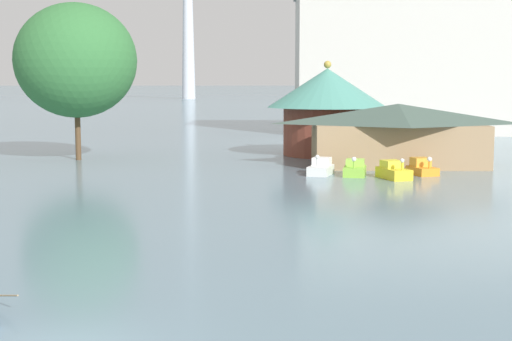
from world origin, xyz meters
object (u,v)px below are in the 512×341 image
(pedal_boat_lime, at_px, (355,169))
(pedal_boat_orange, at_px, (422,168))
(pedal_boat_white, at_px, (321,168))
(green_roof_pavilion, at_px, (327,105))
(boathouse, at_px, (398,133))
(shoreline_tree_tall_left, at_px, (76,60))
(pedal_boat_yellow, at_px, (393,171))
(background_building_block, at_px, (409,61))

(pedal_boat_lime, xyz_separation_m, pedal_boat_orange, (5.05, 0.63, 0.01))
(pedal_boat_white, height_order, green_roof_pavilion, green_roof_pavilion)
(boathouse, distance_m, shoreline_tree_tall_left, 28.22)
(boathouse, height_order, green_roof_pavilion, green_roof_pavilion)
(pedal_boat_white, height_order, pedal_boat_lime, pedal_boat_white)
(pedal_boat_white, relative_size, pedal_boat_lime, 1.02)
(pedal_boat_lime, height_order, green_roof_pavilion, green_roof_pavilion)
(pedal_boat_yellow, relative_size, green_roof_pavilion, 0.29)
(green_roof_pavilion, bearing_deg, pedal_boat_lime, -86.88)
(pedal_boat_lime, xyz_separation_m, background_building_block, (12.28, 45.00, 8.97))
(background_building_block, bearing_deg, pedal_boat_orange, -99.26)
(boathouse, relative_size, background_building_block, 0.49)
(background_building_block, bearing_deg, green_roof_pavilion, -113.80)
(background_building_block, bearing_deg, pedal_boat_yellow, -101.79)
(pedal_boat_white, relative_size, green_roof_pavilion, 0.27)
(pedal_boat_lime, distance_m, pedal_boat_orange, 5.09)
(shoreline_tree_tall_left, bearing_deg, green_roof_pavilion, 11.97)
(pedal_boat_white, height_order, boathouse, boathouse)
(pedal_boat_orange, distance_m, shoreline_tree_tall_left, 30.89)
(green_roof_pavilion, bearing_deg, boathouse, -60.80)
(pedal_boat_lime, distance_m, green_roof_pavilion, 15.85)
(pedal_boat_yellow, bearing_deg, boathouse, 150.22)
(shoreline_tree_tall_left, bearing_deg, pedal_boat_white, -26.02)
(green_roof_pavilion, bearing_deg, pedal_boat_orange, -68.09)
(green_roof_pavilion, bearing_deg, pedal_boat_white, -96.28)
(pedal_boat_lime, bearing_deg, green_roof_pavilion, -166.33)
(pedal_boat_orange, relative_size, green_roof_pavilion, 0.25)
(pedal_boat_lime, xyz_separation_m, boathouse, (4.20, 6.25, 2.18))
(shoreline_tree_tall_left, bearing_deg, pedal_boat_orange, -19.48)
(pedal_boat_white, height_order, pedal_boat_yellow, pedal_boat_white)
(pedal_boat_lime, relative_size, pedal_boat_yellow, 0.92)
(pedal_boat_orange, height_order, background_building_block, background_building_block)
(pedal_boat_lime, height_order, shoreline_tree_tall_left, shoreline_tree_tall_left)
(pedal_boat_white, bearing_deg, pedal_boat_yellow, 83.66)
(pedal_boat_white, distance_m, pedal_boat_yellow, 5.46)
(pedal_boat_yellow, distance_m, background_building_block, 48.52)
(pedal_boat_orange, distance_m, boathouse, 6.09)
(pedal_boat_white, xyz_separation_m, green_roof_pavilion, (1.62, 14.75, 4.17))
(shoreline_tree_tall_left, bearing_deg, pedal_boat_yellow, -25.58)
(green_roof_pavilion, distance_m, shoreline_tree_tall_left, 23.04)
(pedal_boat_yellow, height_order, green_roof_pavilion, green_roof_pavilion)
(pedal_boat_orange, relative_size, shoreline_tree_tall_left, 0.21)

